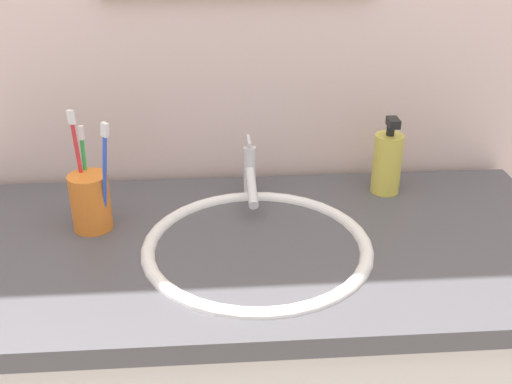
{
  "coord_description": "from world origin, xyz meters",
  "views": [
    {
      "loc": [
        -0.05,
        -0.91,
        1.46
      ],
      "look_at": [
        0.01,
        0.01,
        1.0
      ],
      "focal_mm": 42.89,
      "sensor_mm": 36.0,
      "label": 1
    }
  ],
  "objects_px": {
    "toothbrush_blue": "(105,171)",
    "toothbrush_green": "(85,168)",
    "faucet": "(250,176)",
    "toothbrush_cup": "(91,202)",
    "soap_dispenser": "(387,162)",
    "toothbrush_red": "(79,161)"
  },
  "relations": [
    {
      "from": "faucet",
      "to": "toothbrush_cup",
      "type": "height_order",
      "value": "faucet"
    },
    {
      "from": "toothbrush_cup",
      "to": "soap_dispenser",
      "type": "xyz_separation_m",
      "value": [
        0.56,
        0.11,
        0.01
      ]
    },
    {
      "from": "toothbrush_green",
      "to": "toothbrush_red",
      "type": "xyz_separation_m",
      "value": [
        -0.01,
        -0.01,
        0.02
      ]
    },
    {
      "from": "toothbrush_red",
      "to": "faucet",
      "type": "bearing_deg",
      "value": 14.54
    },
    {
      "from": "faucet",
      "to": "soap_dispenser",
      "type": "distance_m",
      "value": 0.27
    },
    {
      "from": "toothbrush_red",
      "to": "toothbrush_green",
      "type": "bearing_deg",
      "value": 57.31
    },
    {
      "from": "faucet",
      "to": "toothbrush_red",
      "type": "distance_m",
      "value": 0.32
    },
    {
      "from": "toothbrush_blue",
      "to": "toothbrush_cup",
      "type": "bearing_deg",
      "value": 146.5
    },
    {
      "from": "toothbrush_cup",
      "to": "toothbrush_blue",
      "type": "bearing_deg",
      "value": -33.5
    },
    {
      "from": "faucet",
      "to": "toothbrush_green",
      "type": "xyz_separation_m",
      "value": [
        -0.3,
        -0.07,
        0.06
      ]
    },
    {
      "from": "toothbrush_red",
      "to": "toothbrush_blue",
      "type": "bearing_deg",
      "value": -38.29
    },
    {
      "from": "faucet",
      "to": "toothbrush_red",
      "type": "relative_size",
      "value": 0.76
    },
    {
      "from": "faucet",
      "to": "soap_dispenser",
      "type": "relative_size",
      "value": 1.01
    },
    {
      "from": "toothbrush_cup",
      "to": "toothbrush_green",
      "type": "relative_size",
      "value": 0.58
    },
    {
      "from": "soap_dispenser",
      "to": "toothbrush_cup",
      "type": "bearing_deg",
      "value": -169.13
    },
    {
      "from": "toothbrush_red",
      "to": "toothbrush_blue",
      "type": "xyz_separation_m",
      "value": [
        0.05,
        -0.04,
        -0.0
      ]
    },
    {
      "from": "toothbrush_red",
      "to": "soap_dispenser",
      "type": "xyz_separation_m",
      "value": [
        0.57,
        0.09,
        -0.06
      ]
    },
    {
      "from": "faucet",
      "to": "toothbrush_red",
      "type": "height_order",
      "value": "toothbrush_red"
    },
    {
      "from": "toothbrush_blue",
      "to": "toothbrush_green",
      "type": "bearing_deg",
      "value": 131.57
    },
    {
      "from": "toothbrush_cup",
      "to": "toothbrush_red",
      "type": "xyz_separation_m",
      "value": [
        -0.01,
        0.02,
        0.07
      ]
    },
    {
      "from": "soap_dispenser",
      "to": "faucet",
      "type": "bearing_deg",
      "value": -177.12
    },
    {
      "from": "faucet",
      "to": "toothbrush_green",
      "type": "height_order",
      "value": "toothbrush_green"
    }
  ]
}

